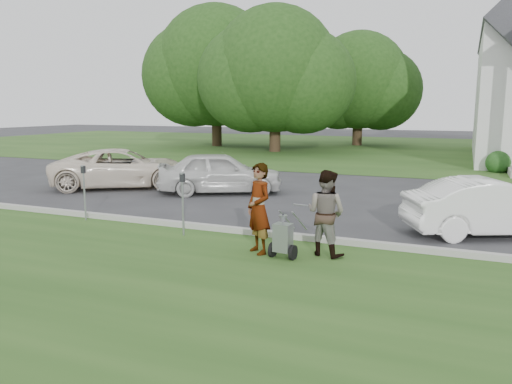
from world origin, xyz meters
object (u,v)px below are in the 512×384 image
Objects in this scene: parking_meter_near at (183,196)px; car_d at (494,207)px; tree_back at (359,85)px; car_a at (123,168)px; person_left at (259,209)px; car_b at (220,172)px; striping_cart at (283,238)px; parking_meter_far at (84,186)px; person_right at (326,214)px; tree_far at (216,72)px; tree_left at (275,75)px.

car_d is (6.71, 2.88, -0.27)m from parking_meter_near.
car_a is at bearing -98.66° from tree_back.
person_left is 5.74m from car_d.
car_b reaches higher than car_d.
parking_meter_far is at bearing 175.09° from striping_cart.
person_left is at bearing 102.42° from car_d.
striping_cart is 6.13m from parking_meter_far.
person_left reaches higher than person_right.
striping_cart is at bearing 23.57° from person_left.
person_right is 10.90m from car_a.
striping_cart is 0.20× the size of car_a.
tree_far is 2.69× the size of car_b.
car_d is at bearing -133.91° from car_a.
car_b is at bearing 75.65° from parking_meter_far.
parking_meter_far is at bearing 174.86° from car_a.
person_right reaches higher than striping_cart.
car_b is at bearing 46.83° from car_d.
car_b is at bearing 131.90° from striping_cart.
person_left is (4.27, -30.76, -3.79)m from tree_back.
parking_meter_far reaches higher than striping_cart.
parking_meter_far is (-6.00, 1.14, 0.52)m from striping_cart.
car_d is (4.53, 3.52, -0.26)m from person_left.
car_b is (3.95, 0.23, 0.01)m from car_a.
tree_back is 30.01m from parking_meter_far.
car_b is (10.19, -19.49, -4.96)m from tree_far.
striping_cart is at bearing -10.79° from parking_meter_far.
car_d is at bearing 23.21° from parking_meter_near.
tree_back reaches higher than striping_cart.
car_b is at bearing -31.02° from person_right.
person_left is at bearing -70.03° from tree_left.
person_right is 4.49m from car_d.
car_d is at bearing -56.38° from tree_left.
car_a is 1.21× the size of car_b.
parking_meter_far is 0.28× the size of car_a.
tree_back is 31.57m from striping_cart.
tree_left is 9.95× the size of striping_cart.
car_b is at bearing -89.55° from tree_back.
tree_far is at bearing -41.96° from person_right.
car_b is at bearing -119.18° from car_a.
parking_meter_near reaches higher than car_d.
tree_left is at bearing -26.56° from tree_far.
person_left reaches higher than car_a.
striping_cart is (14.85, -25.90, -5.28)m from tree_far.
tree_far reaches higher than striping_cart.
parking_meter_near is at bearing 12.59° from person_right.
parking_meter_far is at bearing -153.69° from person_left.
tree_left is 8.95m from tree_back.
car_a is at bearing 150.24° from striping_cart.
person_left is 0.43× the size of car_b.
tree_back is at bearing 93.96° from parking_meter_near.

